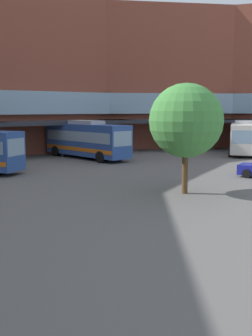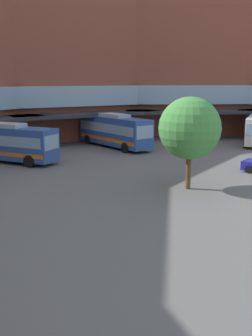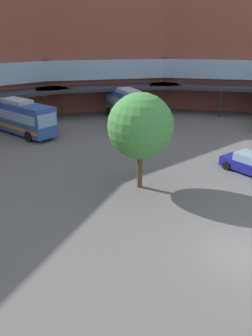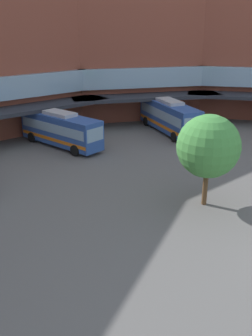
% 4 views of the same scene
% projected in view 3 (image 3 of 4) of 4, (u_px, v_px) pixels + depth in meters
% --- Properties ---
extents(ground_plane, '(123.18, 123.18, 0.00)m').
position_uv_depth(ground_plane, '(241.00, 255.00, 16.04)').
color(ground_plane, '#605E5B').
extents(station_building, '(81.22, 43.82, 17.77)m').
position_uv_depth(station_building, '(21.00, 53.00, 28.65)').
color(station_building, brown).
rests_on(station_building, ground).
extents(bus_2, '(3.93, 10.52, 3.69)m').
position_uv_depth(bus_2, '(18.00, 116.00, 35.36)').
color(bus_2, '#2D519E').
rests_on(bus_2, ground).
extents(bus_3, '(6.09, 11.30, 3.87)m').
position_uv_depth(bus_3, '(129.00, 105.00, 40.41)').
color(bus_3, '#2D519E').
rests_on(bus_3, ground).
extents(parked_car, '(2.19, 4.48, 1.53)m').
position_uv_depth(parked_car, '(251.00, 164.00, 25.38)').
color(parked_car, navy).
rests_on(parked_car, ground).
extents(plaza_tree, '(4.40, 4.40, 6.58)m').
position_uv_depth(plaza_tree, '(141.00, 126.00, 21.66)').
color(plaza_tree, brown).
rests_on(plaza_tree, ground).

